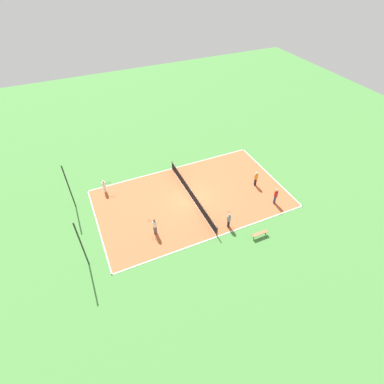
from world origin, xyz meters
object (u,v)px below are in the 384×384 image
(player_coach_red, at_px, (276,195))
(player_near_white, at_px, (104,186))
(player_center_orange, at_px, (256,178))
(tennis_ball_midcourt, at_px, (145,211))
(bench, at_px, (260,234))
(fence_post_back_left, at_px, (81,245))
(player_baseline_gray, at_px, (229,219))
(tennis_ball_near_net, at_px, (210,194))
(fence_post_back_right, at_px, (69,187))
(tennis_net, at_px, (192,194))
(tennis_ball_left_sideline, at_px, (184,203))
(player_far_white, at_px, (155,225))

(player_coach_red, bearing_deg, player_near_white, -84.88)
(player_center_orange, relative_size, tennis_ball_midcourt, 25.46)
(bench, distance_m, fence_post_back_left, 15.32)
(bench, height_order, player_center_orange, player_center_orange)
(player_baseline_gray, bearing_deg, fence_post_back_left, 109.66)
(bench, distance_m, tennis_ball_near_net, 7.14)
(bench, xyz_separation_m, fence_post_back_right, (11.01, 14.78, 2.16))
(tennis_net, xyz_separation_m, tennis_ball_left_sideline, (-0.38, 1.10, -0.51))
(player_baseline_gray, relative_size, player_near_white, 1.09)
(player_far_white, xyz_separation_m, tennis_ball_midcourt, (3.17, 0.03, -1.02))
(bench, relative_size, player_coach_red, 0.87)
(player_far_white, distance_m, player_baseline_gray, 6.85)
(tennis_ball_near_net, bearing_deg, player_center_orange, -96.53)
(tennis_net, bearing_deg, tennis_ball_left_sideline, 109.19)
(bench, bearing_deg, player_coach_red, -141.03)
(tennis_ball_midcourt, xyz_separation_m, tennis_ball_near_net, (-0.51, -6.98, 0.00))
(tennis_net, height_order, player_coach_red, player_coach_red)
(player_coach_red, relative_size, tennis_ball_left_sideline, 26.79)
(tennis_ball_midcourt, bearing_deg, player_coach_red, -109.19)
(tennis_net, xyz_separation_m, tennis_ball_near_net, (-0.25, -1.93, -0.51))
(fence_post_back_left, bearing_deg, fence_post_back_right, 0.00)
(tennis_ball_midcourt, relative_size, fence_post_back_left, 0.01)
(tennis_ball_left_sideline, xyz_separation_m, tennis_ball_midcourt, (0.65, 3.95, 0.00))
(player_center_orange, bearing_deg, tennis_ball_left_sideline, 103.13)
(player_baseline_gray, bearing_deg, bench, -113.44)
(tennis_ball_left_sideline, bearing_deg, bench, -145.78)
(player_coach_red, height_order, fence_post_back_right, fence_post_back_right)
(tennis_ball_left_sideline, bearing_deg, player_far_white, 122.81)
(tennis_ball_near_net, bearing_deg, player_coach_red, -124.98)
(player_far_white, height_order, tennis_ball_near_net, player_far_white)
(player_coach_red, xyz_separation_m, fence_post_back_left, (0.26, 18.65, 1.47))
(player_far_white, bearing_deg, player_near_white, -15.39)
(tennis_ball_left_sideline, xyz_separation_m, fence_post_back_right, (4.20, 10.14, 2.49))
(tennis_ball_left_sideline, height_order, fence_post_back_left, fence_post_back_left)
(tennis_ball_midcourt, distance_m, fence_post_back_right, 7.57)
(player_far_white, xyz_separation_m, player_baseline_gray, (-2.04, -6.54, -0.11))
(player_far_white, bearing_deg, tennis_ball_left_sideline, -93.82)
(bench, bearing_deg, fence_post_back_left, -12.91)
(fence_post_back_left, bearing_deg, tennis_ball_left_sideline, -71.33)
(player_far_white, relative_size, player_near_white, 1.19)
(player_far_white, distance_m, tennis_ball_midcourt, 3.33)
(player_coach_red, distance_m, fence_post_back_right, 20.30)
(player_near_white, relative_size, fence_post_back_left, 0.30)
(player_baseline_gray, bearing_deg, tennis_ball_left_sideline, 54.63)
(player_far_white, relative_size, fence_post_back_right, 0.36)
(player_baseline_gray, bearing_deg, tennis_ball_near_net, 19.73)
(tennis_net, height_order, tennis_ball_left_sideline, tennis_net)
(tennis_net, relative_size, fence_post_back_right, 2.20)
(tennis_net, distance_m, player_near_white, 9.31)
(player_center_orange, xyz_separation_m, player_coach_red, (-3.22, -0.22, 0.07))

